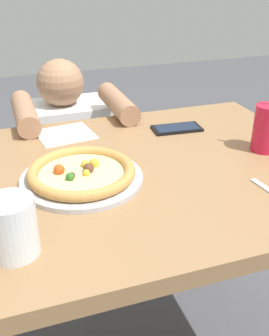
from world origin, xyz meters
TOP-DOWN VIEW (x-y plane):
  - dining_table at (0.00, 0.00)m, footprint 1.11×0.78m
  - pizza_near at (-0.11, -0.02)m, footprint 0.29×0.29m
  - drink_cup_colored at (0.40, -0.01)m, footprint 0.07×0.07m
  - water_cup_clear at (-0.28, -0.24)m, footprint 0.09×0.09m
  - paper_napkin at (-0.10, 0.28)m, footprint 0.18×0.16m
  - cell_phone at (0.24, 0.21)m, footprint 0.16×0.09m
  - diner_seated at (-0.04, 0.63)m, footprint 0.38×0.51m

SIDE VIEW (x-z plane):
  - diner_seated at x=-0.04m, z-range -0.03..0.87m
  - dining_table at x=0.00m, z-range 0.25..1.00m
  - paper_napkin at x=-0.10m, z-range 0.75..0.75m
  - cell_phone at x=0.24m, z-range 0.75..0.76m
  - pizza_near at x=-0.11m, z-range 0.75..0.79m
  - water_cup_clear at x=-0.28m, z-range 0.75..0.86m
  - drink_cup_colored at x=0.40m, z-range 0.70..0.93m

